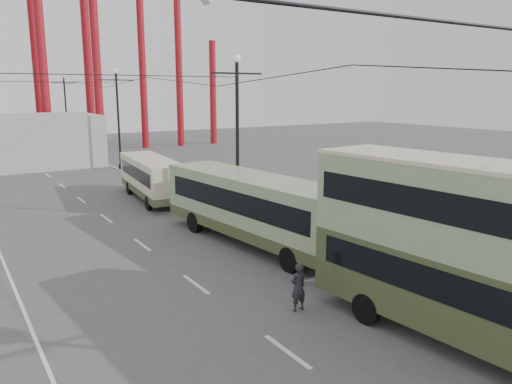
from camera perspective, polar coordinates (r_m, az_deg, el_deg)
road_markings at (r=28.46m, az=-15.16°, el=-3.88°), size 12.52×120.00×0.01m
lamp_post_mid at (r=28.65m, az=-2.14°, el=6.14°), size 3.20×0.44×9.32m
lamp_post_far at (r=48.86m, az=-15.45°, el=7.98°), size 3.20×0.44×9.32m
lamp_post_distant at (r=70.15m, az=-20.88°, el=8.61°), size 3.20×0.44×9.32m
double_decker_bus at (r=15.37m, az=23.92°, el=-5.83°), size 3.46×10.34×5.45m
single_decker_green at (r=24.08m, az=-0.24°, el=-1.62°), size 3.86×12.07×3.35m
single_decker_cream at (r=34.71m, az=-11.81°, el=1.73°), size 3.27×9.32×2.84m
pedestrian at (r=17.24m, az=4.84°, el=-10.77°), size 0.64×0.44×1.69m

